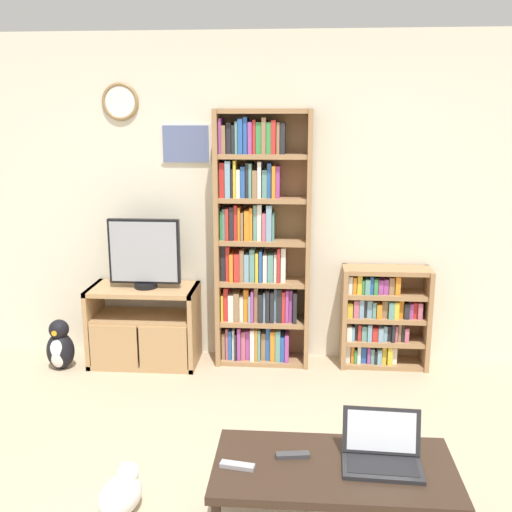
% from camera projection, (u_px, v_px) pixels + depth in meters
% --- Properties ---
extents(wall_back, '(7.14, 0.09, 2.60)m').
position_uv_depth(wall_back, '(262.00, 200.00, 4.80)').
color(wall_back, beige).
rests_on(wall_back, ground_plane).
extents(tv_stand, '(0.86, 0.44, 0.64)m').
position_uv_depth(tv_stand, '(144.00, 325.00, 4.82)').
color(tv_stand, tan).
rests_on(tv_stand, ground_plane).
extents(television, '(0.56, 0.18, 0.55)m').
position_uv_depth(television, '(144.00, 254.00, 4.68)').
color(television, black).
rests_on(television, tv_stand).
extents(bookshelf_tall, '(0.74, 0.28, 2.02)m').
position_uv_depth(bookshelf_tall, '(258.00, 245.00, 4.71)').
color(bookshelf_tall, '#9E754C').
rests_on(bookshelf_tall, ground_plane).
extents(bookshelf_short, '(0.69, 0.27, 0.81)m').
position_uv_depth(bookshelf_short, '(381.00, 317.00, 4.77)').
color(bookshelf_short, '#9E754C').
rests_on(bookshelf_short, ground_plane).
extents(coffee_table, '(1.12, 0.57, 0.40)m').
position_uv_depth(coffee_table, '(334.00, 473.00, 2.77)').
color(coffee_table, '#332319').
rests_on(coffee_table, ground_plane).
extents(laptop, '(0.37, 0.27, 0.24)m').
position_uv_depth(laptop, '(382.00, 452.00, 2.76)').
color(laptop, '#232326').
rests_on(laptop, coffee_table).
extents(remote_near_laptop, '(0.16, 0.07, 0.02)m').
position_uv_depth(remote_near_laptop, '(293.00, 455.00, 2.83)').
color(remote_near_laptop, '#38383A').
rests_on(remote_near_laptop, coffee_table).
extents(remote_far_from_laptop, '(0.17, 0.07, 0.02)m').
position_uv_depth(remote_far_from_laptop, '(237.00, 466.00, 2.74)').
color(remote_far_from_laptop, '#99999E').
rests_on(remote_far_from_laptop, coffee_table).
extents(cat, '(0.27, 0.56, 0.25)m').
position_uv_depth(cat, '(122.00, 493.00, 3.02)').
color(cat, white).
rests_on(cat, ground_plane).
extents(penguin_figurine, '(0.22, 0.20, 0.41)m').
position_uv_depth(penguin_figurine, '(60.00, 347.00, 4.73)').
color(penguin_figurine, black).
rests_on(penguin_figurine, ground_plane).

